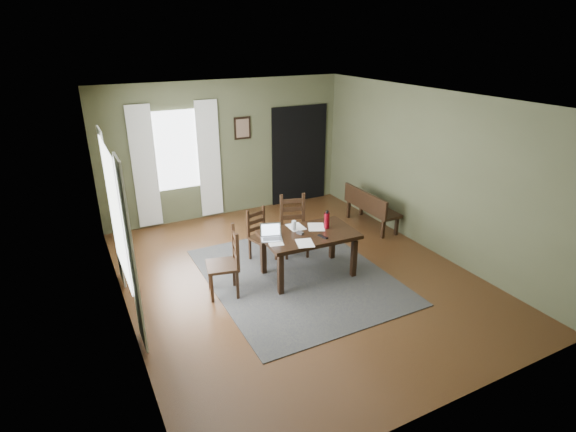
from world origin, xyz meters
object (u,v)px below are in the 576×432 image
dining_table (309,238)px  laptop (271,235)px  chair_back_left (261,236)px  chair_end (226,263)px  water_bottle (327,220)px  bench (370,205)px  chair_back_right (294,226)px

dining_table → laptop: laptop is taller
dining_table → chair_back_left: size_ratio=1.68×
dining_table → chair_back_left: 0.95m
chair_end → water_bottle: bearing=101.8°
chair_back_left → chair_end: bearing=-153.8°
laptop → chair_back_left: bearing=96.9°
bench → water_bottle: bearing=123.0°
dining_table → bench: (1.98, 1.10, -0.20)m
bench → chair_back_right: bearing=100.3°
dining_table → bench: size_ratio=1.12×
bench → laptop: (-2.56, -1.01, 0.34)m
chair_back_left → water_bottle: bearing=-60.2°
laptop → dining_table: bearing=9.7°
bench → laptop: 2.78m
dining_table → chair_end: bearing=180.0°
chair_end → bench: bearing=120.3°
chair_back_left → water_bottle: water_bottle is taller
bench → dining_table: bearing=119.1°
chair_back_left → bench: bearing=-8.0°
dining_table → bench: bench is taller
dining_table → chair_end: chair_end is taller
dining_table → water_bottle: bearing=8.6°
dining_table → water_bottle: 0.40m
chair_end → bench: 3.45m
chair_back_right → water_bottle: bearing=-61.1°
dining_table → chair_end: 1.32m
chair_back_right → bench: (1.82, 0.33, -0.06)m
bench → water_bottle: size_ratio=4.57×
chair_end → chair_back_right: 1.63m
chair_back_right → dining_table: bearing=-86.3°
chair_end → laptop: size_ratio=2.73×
dining_table → water_bottle: water_bottle is taller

